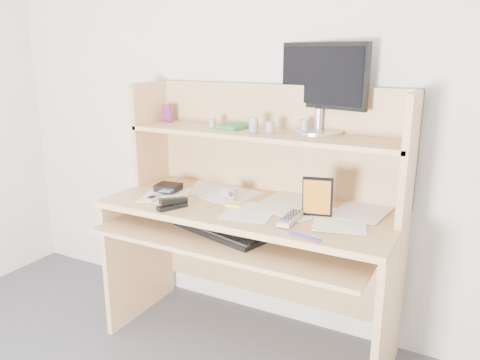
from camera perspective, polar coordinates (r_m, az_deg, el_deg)
The scene contains 19 objects.
back_wall at distance 2.41m, azimuth 4.63°, elevation 10.41°, with size 3.60×0.04×2.50m, color silver.
desk at distance 2.32m, azimuth 1.96°, elevation -3.85°, with size 1.40×0.70×1.30m.
paper_clutter at distance 2.23m, azimuth 1.06°, elevation -3.03°, with size 1.32×0.54×0.01m, color white.
keyboard at distance 2.16m, azimuth -2.47°, elevation -6.07°, with size 0.50×0.29×0.03m.
tv_remote at distance 2.03m, azimuth 6.20°, elevation -4.64°, with size 0.06×0.20×0.02m, color #9C9C97.
flip_phone at distance 2.33m, azimuth -10.56°, elevation -2.14°, with size 0.04×0.08×0.02m, color #BCBCBF.
stapler at distance 2.19m, azimuth -8.27°, elevation -2.79°, with size 0.04×0.15×0.05m, color black.
wallet at distance 2.48m, azimuth -8.73°, elevation -0.85°, with size 0.12×0.10×0.03m, color black.
sticky_note_pad at distance 2.23m, azimuth -0.64°, elevation -2.98°, with size 0.07×0.07×0.01m, color #FFE543.
digital_camera at distance 2.32m, azimuth -1.35°, elevation -1.57°, with size 0.08×0.03×0.05m, color #BEBDC0.
game_case at distance 2.06m, azimuth 9.43°, elevation -2.04°, with size 0.13×0.01×0.18m, color black.
blue_pen at distance 1.86m, azimuth 7.90°, elevation -6.75°, with size 0.01×0.01×0.15m, color #1B1AC6.
card_box at distance 2.63m, azimuth -8.86°, elevation 8.02°, with size 0.07×0.02×0.09m, color maroon.
shelf_book at distance 2.40m, azimuth -0.45°, elevation 6.56°, with size 0.13×0.18×0.02m, color #378B62.
chip_stack_a at distance 2.39m, azimuth -3.39°, elevation 6.90°, with size 0.04×0.04×0.05m, color black.
chip_stack_b at distance 2.25m, azimuth 1.65°, elevation 6.71°, with size 0.04×0.04×0.07m, color white.
chip_stack_c at distance 2.23m, azimuth 3.67°, elevation 6.39°, with size 0.05×0.05×0.06m, color black.
chip_stack_d at distance 2.24m, azimuth 7.86°, elevation 6.45°, with size 0.04×0.04×0.07m, color white.
monitor at distance 2.27m, azimuth 9.83°, elevation 11.31°, with size 0.47×0.24×0.42m.
Camera 1 is at (0.96, -0.41, 1.46)m, focal length 35.00 mm.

